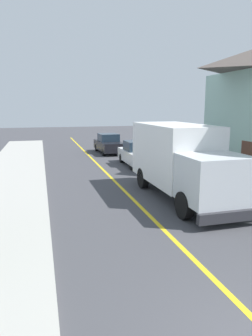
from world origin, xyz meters
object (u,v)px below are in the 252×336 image
at_px(box_truck, 181,158).
at_px(parked_car_near, 138,154).
at_px(parked_car_mid, 109,144).
at_px(parked_van_across, 187,158).

xyz_separation_m(box_truck, parked_car_near, (0.46, 7.77, -0.97)).
bearing_deg(parked_car_mid, parked_van_across, -68.88).
distance_m(box_truck, parked_car_near, 7.84).
bearing_deg(parked_van_across, parked_car_near, 139.60).
distance_m(parked_car_near, parked_van_across, 3.45).
xyz_separation_m(box_truck, parked_car_mid, (-0.20, 14.05, -0.97)).
height_order(box_truck, parked_car_mid, box_truck).
bearing_deg(box_truck, parked_van_across, 60.84).
height_order(parked_car_mid, parked_van_across, same).
bearing_deg(parked_car_mid, box_truck, -89.17).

